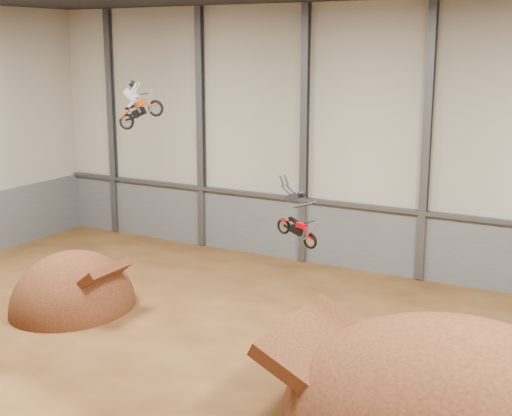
{
  "coord_description": "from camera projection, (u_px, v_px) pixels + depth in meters",
  "views": [
    {
      "loc": [
        12.9,
        -19.95,
        11.77
      ],
      "look_at": [
        -0.35,
        4.0,
        5.54
      ],
      "focal_mm": 50.0,
      "sensor_mm": 36.0,
      "label": 1
    }
  ],
  "objects": [
    {
      "name": "steel_column_3",
      "position": [
        427.0,
        145.0,
        35.22
      ],
      "size": [
        0.4,
        0.36,
        13.9
      ],
      "primitive_type": "cube",
      "color": "#47494F",
      "rests_on": "ground"
    },
    {
      "name": "steel_column_1",
      "position": [
        201.0,
        130.0,
        41.52
      ],
      "size": [
        0.4,
        0.36,
        13.9
      ],
      "primitive_type": "cube",
      "color": "#47494F",
      "rests_on": "ground"
    },
    {
      "name": "lower_band_back",
      "position": [
        360.0,
        238.0,
        38.05
      ],
      "size": [
        39.8,
        0.18,
        3.5
      ],
      "primitive_type": "cube",
      "color": "#5C5F64",
      "rests_on": "ground"
    },
    {
      "name": "steel_rail",
      "position": [
        360.0,
        206.0,
        37.52
      ],
      "size": [
        39.8,
        0.35,
        0.2
      ],
      "primitive_type": "cube",
      "color": "#47494F",
      "rests_on": "lower_band_back"
    },
    {
      "name": "takeoff_ramp",
      "position": [
        74.0,
        308.0,
        32.78
      ],
      "size": [
        5.33,
        6.15,
        5.33
      ],
      "primitive_type": "ellipsoid",
      "color": "#3B1B0E",
      "rests_on": "ground"
    },
    {
      "name": "floor",
      "position": [
        211.0,
        380.0,
        25.72
      ],
      "size": [
        40.0,
        40.0,
        0.0
      ],
      "primitive_type": "plane",
      "color": "#472A13",
      "rests_on": "ground"
    },
    {
      "name": "steel_column_2",
      "position": [
        304.0,
        137.0,
        38.37
      ],
      "size": [
        0.4,
        0.36,
        13.9
      ],
      "primitive_type": "cube",
      "color": "#47494F",
      "rests_on": "ground"
    },
    {
      "name": "back_wall",
      "position": [
        364.0,
        140.0,
        36.97
      ],
      "size": [
        40.0,
        0.1,
        14.0
      ],
      "primitive_type": "cube",
      "color": "#B1AC9D",
      "rests_on": "ground"
    },
    {
      "name": "fmx_rider_a",
      "position": [
        143.0,
        99.0,
        30.91
      ],
      "size": [
        3.0,
        1.42,
        2.78
      ],
      "primitive_type": null,
      "rotation": [
        0.0,
        -0.41,
        0.2
      ],
      "color": "#D63F03"
    },
    {
      "name": "steel_column_0",
      "position": [
        112.0,
        124.0,
        44.66
      ],
      "size": [
        0.4,
        0.36,
        13.9
      ],
      "primitive_type": "cube",
      "color": "#47494F",
      "rests_on": "ground"
    },
    {
      "name": "fmx_rider_b",
      "position": [
        295.0,
        212.0,
        25.94
      ],
      "size": [
        3.06,
        1.39,
        2.72
      ],
      "primitive_type": null,
      "rotation": [
        0.0,
        0.26,
        -0.23
      ],
      "color": "red"
    }
  ]
}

